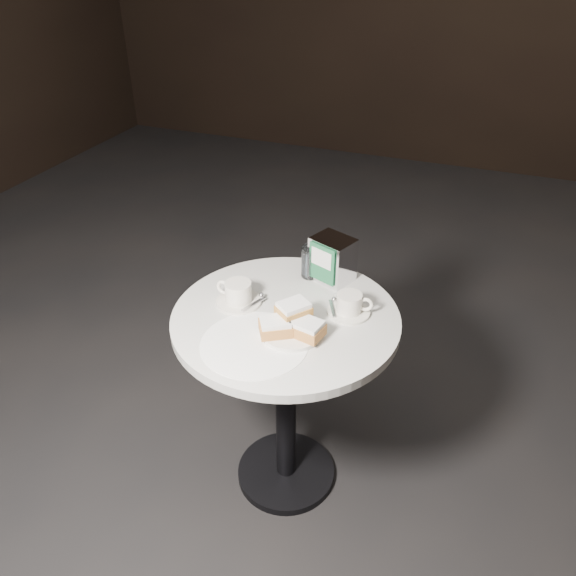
% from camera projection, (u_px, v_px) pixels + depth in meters
% --- Properties ---
extents(ground, '(7.00, 7.00, 0.00)m').
position_uv_depth(ground, '(286.00, 474.00, 2.12)').
color(ground, black).
rests_on(ground, ground).
extents(cafe_table, '(0.70, 0.70, 0.74)m').
position_uv_depth(cafe_table, '(286.00, 364.00, 1.82)').
color(cafe_table, black).
rests_on(cafe_table, ground).
extents(sugar_spill, '(0.33, 0.33, 0.00)m').
position_uv_depth(sugar_spill, '(254.00, 344.00, 1.59)').
color(sugar_spill, white).
rests_on(sugar_spill, cafe_table).
extents(beignet_plate, '(0.22, 0.22, 0.09)m').
position_uv_depth(beignet_plate, '(292.00, 325.00, 1.61)').
color(beignet_plate, silver).
rests_on(beignet_plate, cafe_table).
extents(coffee_cup_left, '(0.16, 0.16, 0.07)m').
position_uv_depth(coffee_cup_left, '(238.00, 294.00, 1.75)').
color(coffee_cup_left, silver).
rests_on(coffee_cup_left, cafe_table).
extents(coffee_cup_right, '(0.15, 0.15, 0.07)m').
position_uv_depth(coffee_cup_right, '(350.00, 305.00, 1.70)').
color(coffee_cup_right, white).
rests_on(coffee_cup_right, cafe_table).
extents(water_glass_left, '(0.08, 0.08, 0.11)m').
position_uv_depth(water_glass_left, '(311.00, 262.00, 1.87)').
color(water_glass_left, silver).
rests_on(water_glass_left, cafe_table).
extents(water_glass_right, '(0.07, 0.07, 0.10)m').
position_uv_depth(water_glass_right, '(313.00, 263.00, 1.88)').
color(water_glass_right, white).
rests_on(water_glass_right, cafe_table).
extents(napkin_dispenser, '(0.16, 0.14, 0.15)m').
position_uv_depth(napkin_dispenser, '(332.00, 259.00, 1.84)').
color(napkin_dispenser, silver).
rests_on(napkin_dispenser, cafe_table).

